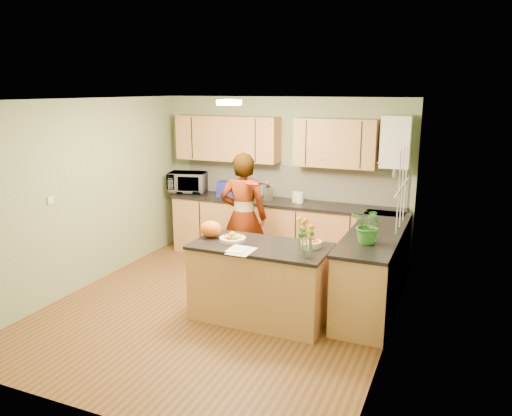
% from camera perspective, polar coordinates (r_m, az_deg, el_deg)
% --- Properties ---
extents(floor, '(4.50, 4.50, 0.00)m').
position_cam_1_polar(floor, '(6.27, -4.04, -11.24)').
color(floor, brown).
rests_on(floor, ground).
extents(ceiling, '(4.00, 4.50, 0.02)m').
position_cam_1_polar(ceiling, '(5.69, -4.46, 12.26)').
color(ceiling, white).
rests_on(ceiling, wall_back).
extents(wall_back, '(4.00, 0.02, 2.50)m').
position_cam_1_polar(wall_back, '(7.88, 3.23, 3.47)').
color(wall_back, '#95A576').
rests_on(wall_back, floor).
extents(wall_front, '(4.00, 0.02, 2.50)m').
position_cam_1_polar(wall_front, '(4.07, -18.90, -6.90)').
color(wall_front, '#95A576').
rests_on(wall_front, floor).
extents(wall_left, '(0.02, 4.50, 2.50)m').
position_cam_1_polar(wall_left, '(6.98, -19.02, 1.44)').
color(wall_left, '#95A576').
rests_on(wall_left, floor).
extents(wall_right, '(0.02, 4.50, 2.50)m').
position_cam_1_polar(wall_right, '(5.28, 15.50, -2.04)').
color(wall_right, '#95A576').
rests_on(wall_right, floor).
extents(back_counter, '(3.64, 0.62, 0.94)m').
position_cam_1_polar(back_counter, '(7.75, 3.10, -2.62)').
color(back_counter, '#B07446').
rests_on(back_counter, floor).
extents(right_counter, '(0.62, 2.24, 0.94)m').
position_cam_1_polar(right_counter, '(6.35, 13.41, -6.65)').
color(right_counter, '#B07446').
rests_on(right_counter, floor).
extents(splashback, '(3.60, 0.02, 0.52)m').
position_cam_1_polar(splashback, '(7.84, 3.88, 3.04)').
color(splashback, silver).
rests_on(splashback, back_counter).
extents(upper_cabinets, '(3.20, 0.34, 0.70)m').
position_cam_1_polar(upper_cabinets, '(7.70, 1.62, 7.76)').
color(upper_cabinets, '#B07446').
rests_on(upper_cabinets, wall_back).
extents(boiler, '(0.40, 0.30, 0.86)m').
position_cam_1_polar(boiler, '(7.24, 15.72, 7.27)').
color(boiler, white).
rests_on(boiler, wall_back).
extents(window_right, '(0.01, 1.30, 1.05)m').
position_cam_1_polar(window_right, '(5.79, 16.42, 2.31)').
color(window_right, white).
rests_on(window_right, wall_right).
extents(light_switch, '(0.02, 0.09, 0.09)m').
position_cam_1_polar(light_switch, '(6.54, -22.43, 0.82)').
color(light_switch, white).
rests_on(light_switch, wall_left).
extents(ceiling_lamp, '(0.30, 0.30, 0.07)m').
position_cam_1_polar(ceiling_lamp, '(5.96, -3.10, 11.96)').
color(ceiling_lamp, '#FFEABF').
rests_on(ceiling_lamp, ceiling).
extents(peninsula_island, '(1.56, 0.80, 0.89)m').
position_cam_1_polar(peninsula_island, '(5.82, 0.50, -8.41)').
color(peninsula_island, '#B07446').
rests_on(peninsula_island, floor).
extents(fruit_dish, '(0.30, 0.30, 0.11)m').
position_cam_1_polar(fruit_dish, '(5.79, -2.69, -3.40)').
color(fruit_dish, beige).
rests_on(fruit_dish, peninsula_island).
extents(orange_bowl, '(0.24, 0.24, 0.14)m').
position_cam_1_polar(orange_bowl, '(5.61, 6.31, -3.86)').
color(orange_bowl, beige).
rests_on(orange_bowl, peninsula_island).
extents(flower_vase, '(0.25, 0.25, 0.47)m').
position_cam_1_polar(flower_vase, '(5.22, 5.86, -2.29)').
color(flower_vase, silver).
rests_on(flower_vase, peninsula_island).
extents(orange_bag, '(0.28, 0.24, 0.20)m').
position_cam_1_polar(orange_bag, '(5.95, -5.19, -2.41)').
color(orange_bag, orange).
rests_on(orange_bag, peninsula_island).
extents(papers, '(0.25, 0.34, 0.01)m').
position_cam_1_polar(papers, '(5.44, -1.67, -4.92)').
color(papers, white).
rests_on(papers, peninsula_island).
extents(violinist, '(0.73, 0.55, 1.79)m').
position_cam_1_polar(violinist, '(6.87, -1.45, -1.05)').
color(violinist, tan).
rests_on(violinist, floor).
extents(violin, '(0.58, 0.50, 0.14)m').
position_cam_1_polar(violin, '(6.48, -0.66, 2.93)').
color(violin, '#4E0D04').
rests_on(violin, violinist).
extents(microwave, '(0.69, 0.55, 0.34)m').
position_cam_1_polar(microwave, '(8.34, -7.81, 2.93)').
color(microwave, white).
rests_on(microwave, back_counter).
extents(blue_box, '(0.32, 0.25, 0.24)m').
position_cam_1_polar(blue_box, '(7.96, -3.28, 2.18)').
color(blue_box, navy).
rests_on(blue_box, back_counter).
extents(kettle, '(0.15, 0.15, 0.27)m').
position_cam_1_polar(kettle, '(7.68, 1.39, 1.71)').
color(kettle, '#B9B9BE').
rests_on(kettle, back_counter).
extents(jar_cream, '(0.12, 0.12, 0.16)m').
position_cam_1_polar(jar_cream, '(7.58, 4.54, 1.27)').
color(jar_cream, beige).
rests_on(jar_cream, back_counter).
extents(jar_white, '(0.13, 0.13, 0.16)m').
position_cam_1_polar(jar_white, '(7.53, 5.07, 1.18)').
color(jar_white, white).
rests_on(jar_white, back_counter).
extents(potted_plant, '(0.48, 0.46, 0.43)m').
position_cam_1_polar(potted_plant, '(5.63, 12.83, -1.93)').
color(potted_plant, '#317627').
rests_on(potted_plant, right_counter).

